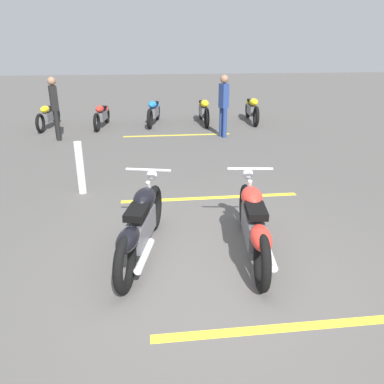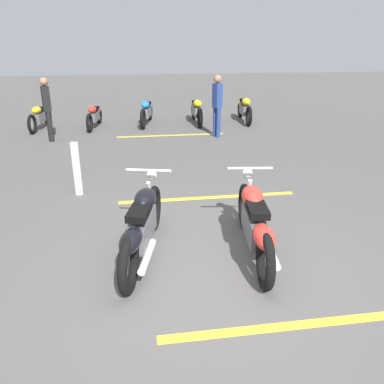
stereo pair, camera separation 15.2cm
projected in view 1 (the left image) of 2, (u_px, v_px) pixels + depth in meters
ground_plane at (203, 276)px, 4.65m from camera, size 60.00×60.00×0.00m
motorcycle_bright_foreground at (254, 224)px, 4.93m from camera, size 2.23×0.62×1.04m
motorcycle_dark_foreground at (141, 225)px, 4.89m from camera, size 2.19×0.75×1.04m
motorcycle_row_far_left at (252, 108)px, 13.32m from camera, size 2.23×0.38×0.84m
motorcycle_row_left at (204, 110)px, 13.09m from camera, size 2.19×0.29×0.82m
motorcycle_row_center at (154, 111)px, 12.98m from camera, size 2.14×0.53×0.81m
motorcycle_row_right at (102, 115)px, 12.54m from camera, size 1.93×0.39×0.73m
motorcycle_row_far_right at (49, 115)px, 12.39m from camera, size 1.98×0.39×0.75m
bystander_near_row at (224, 103)px, 11.00m from camera, size 0.31×0.28×1.76m
bystander_secondary at (55, 105)px, 10.66m from camera, size 0.30×0.26×1.74m
bollard_post at (80, 168)px, 7.01m from camera, size 0.14×0.14×0.97m
parking_stripe_near at (311, 325)px, 3.84m from camera, size 0.13×3.20×0.01m
parking_stripe_mid at (210, 198)px, 6.95m from camera, size 0.13×3.20×0.01m
parking_stripe_far at (177, 135)px, 11.55m from camera, size 0.13×3.20×0.01m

